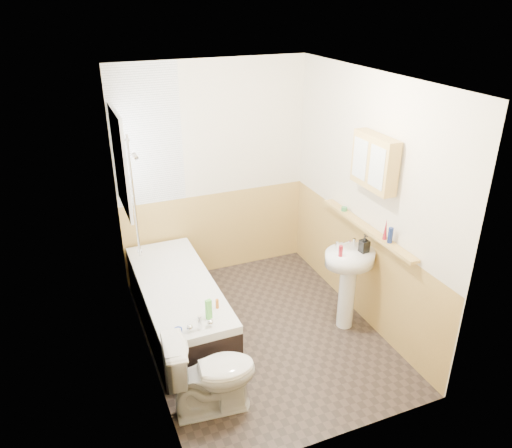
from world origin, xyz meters
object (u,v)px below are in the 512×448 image
object	(u,v)px
bathtub	(178,303)
sink	(348,274)
toilet	(211,374)
medicine_cabinet	(374,162)
pine_shelf	(366,228)

from	to	relation	value
bathtub	sink	xyz separation A→B (m)	(1.57, -0.63, 0.34)
toilet	sink	xyz separation A→B (m)	(1.60, 0.56, 0.25)
bathtub	medicine_cabinet	world-z (taller)	medicine_cabinet
sink	bathtub	bearing A→B (deg)	147.99
pine_shelf	medicine_cabinet	distance (m)	0.69
toilet	medicine_cabinet	world-z (taller)	medicine_cabinet
sink	pine_shelf	size ratio (longest dim) A/B	0.66
toilet	pine_shelf	size ratio (longest dim) A/B	0.50
toilet	sink	distance (m)	1.71
toilet	bathtub	bearing A→B (deg)	4.85
pine_shelf	medicine_cabinet	size ratio (longest dim) A/B	2.69
sink	medicine_cabinet	bearing A→B (deg)	-7.70
bathtub	toilet	size ratio (longest dim) A/B	2.48
sink	pine_shelf	xyz separation A→B (m)	(0.20, 0.06, 0.44)
sink	medicine_cabinet	world-z (taller)	medicine_cabinet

